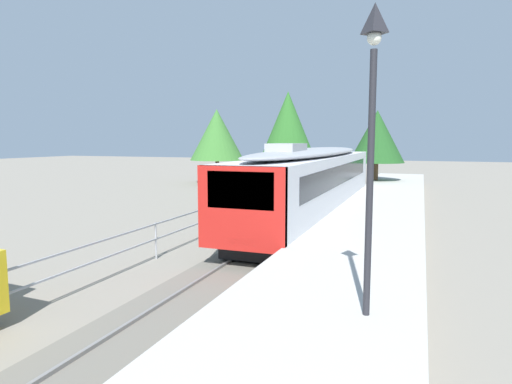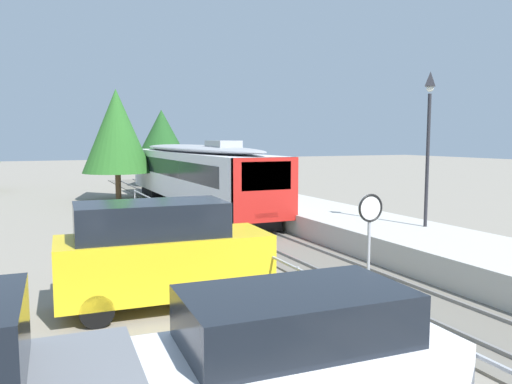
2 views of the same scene
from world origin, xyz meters
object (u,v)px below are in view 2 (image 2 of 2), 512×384
object	(u,v)px
commuter_train	(194,171)
platform_lamp_mid_platform	(429,120)
parked_suv_white	(284,365)
speed_limit_sign	(370,225)
parked_van_yellow	(161,253)

from	to	relation	value
commuter_train	platform_lamp_mid_platform	bearing A→B (deg)	-73.00
platform_lamp_mid_platform	parked_suv_white	world-z (taller)	platform_lamp_mid_platform
platform_lamp_mid_platform	speed_limit_sign	xyz separation A→B (m)	(-6.01, -4.80, -2.50)
commuter_train	platform_lamp_mid_platform	distance (m)	14.50
speed_limit_sign	parked_suv_white	distance (m)	5.01
speed_limit_sign	parked_van_yellow	xyz separation A→B (m)	(-3.84, 2.83, -0.83)
platform_lamp_mid_platform	commuter_train	bearing A→B (deg)	107.00
parked_van_yellow	speed_limit_sign	bearing A→B (deg)	-36.33
parked_suv_white	parked_van_yellow	bearing A→B (deg)	91.24
platform_lamp_mid_platform	speed_limit_sign	size ratio (longest dim) A/B	1.91
commuter_train	parked_suv_white	xyz separation A→B (m)	(-5.55, -21.66, -1.08)
speed_limit_sign	parked_van_yellow	size ratio (longest dim) A/B	0.56
parked_suv_white	platform_lamp_mid_platform	bearing A→B (deg)	39.41
commuter_train	parked_van_yellow	world-z (taller)	commuter_train
commuter_train	parked_van_yellow	xyz separation A→B (m)	(-5.68, -15.64, -0.85)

